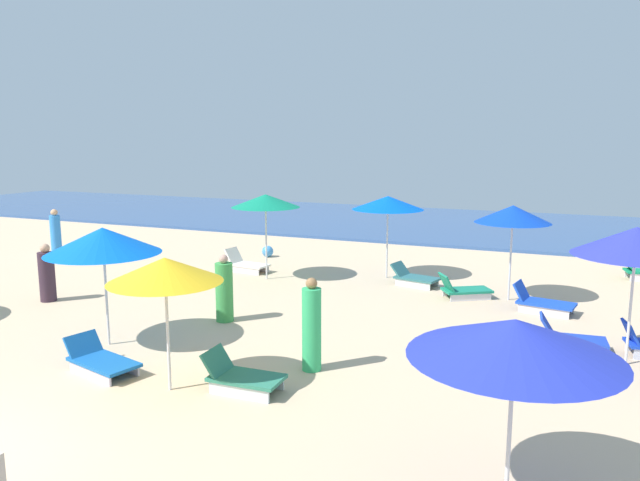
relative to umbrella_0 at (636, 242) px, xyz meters
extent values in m
cube|color=#32548D|center=(-8.47, 16.55, -2.26)|extent=(60.00, 11.77, 0.12)
cylinder|color=silver|center=(0.00, 0.00, -1.29)|extent=(0.05, 0.05, 2.06)
cone|color=#2B33B1|center=(0.00, 0.00, 0.00)|extent=(2.21, 2.21, 0.53)
cube|color=#173CC2|center=(0.09, 0.57, -1.86)|extent=(0.37, 0.59, 0.44)
cube|color=silver|center=(-0.85, 0.14, -2.22)|extent=(1.04, 0.13, 0.20)
cube|color=silver|center=(-0.89, 0.67, -2.22)|extent=(1.04, 0.13, 0.20)
cube|color=#1D3EB5|center=(-0.87, 0.40, -2.09)|extent=(1.20, 0.72, 0.06)
cube|color=#1D3EB5|center=(-1.40, 0.36, -1.87)|extent=(0.37, 0.62, 0.47)
cylinder|color=silver|center=(-2.48, 3.85, -1.31)|extent=(0.05, 0.05, 2.02)
cone|color=#0D3AB7|center=(-2.48, 3.85, -0.07)|extent=(1.91, 1.91, 0.45)
cube|color=silver|center=(-1.58, 2.72, -2.22)|extent=(1.16, 0.25, 0.20)
cube|color=silver|center=(-1.48, 3.28, -2.22)|extent=(1.16, 0.25, 0.20)
cube|color=blue|center=(-1.53, 3.00, -2.09)|extent=(1.40, 0.89, 0.06)
cube|color=blue|center=(-2.12, 3.10, -1.87)|extent=(0.40, 0.68, 0.46)
cube|color=silver|center=(-3.36, 3.39, -2.23)|extent=(0.96, 0.62, 0.18)
cube|color=silver|center=(-3.65, 3.85, -2.23)|extent=(0.96, 0.62, 0.18)
cube|color=#197F5D|center=(-3.51, 3.62, -2.11)|extent=(1.38, 1.19, 0.06)
cube|color=#197F5D|center=(-3.99, 3.32, -1.89)|extent=(0.56, 0.66, 0.47)
cylinder|color=silver|center=(-1.59, -5.43, -1.42)|extent=(0.05, 0.05, 1.80)
cone|color=#2432B2|center=(-1.59, -5.43, -0.30)|extent=(2.35, 2.35, 0.43)
cylinder|color=silver|center=(-9.63, -2.84, -1.38)|extent=(0.05, 0.05, 1.89)
cone|color=blue|center=(-9.63, -2.84, -0.17)|extent=(2.27, 2.27, 0.52)
cylinder|color=silver|center=(-7.11, -4.22, -1.39)|extent=(0.05, 0.05, 1.85)
cone|color=yellow|center=(-7.11, -4.22, -0.27)|extent=(1.88, 1.88, 0.41)
cube|color=silver|center=(-8.71, -4.35, -2.23)|extent=(1.20, 0.35, 0.18)
cube|color=silver|center=(-8.56, -3.80, -2.23)|extent=(1.20, 0.35, 0.18)
cube|color=#165BAA|center=(-8.64, -4.08, -2.11)|extent=(1.49, 1.00, 0.06)
cube|color=#165BAA|center=(-9.25, -3.92, -1.92)|extent=(0.45, 0.69, 0.40)
cube|color=silver|center=(-5.88, -4.07, -2.21)|extent=(1.08, 0.07, 0.21)
cube|color=silver|center=(-5.89, -3.51, -2.21)|extent=(1.08, 0.07, 0.21)
cube|color=#2C765E|center=(-5.89, -3.79, -2.08)|extent=(1.22, 0.70, 0.06)
cube|color=#2C765E|center=(-6.44, -3.81, -1.87)|extent=(0.32, 0.64, 0.43)
cylinder|color=silver|center=(-6.12, 5.06, -1.29)|extent=(0.05, 0.05, 2.06)
cone|color=blue|center=(-6.12, 5.06, -0.06)|extent=(2.11, 2.11, 0.40)
cube|color=silver|center=(-5.09, 4.13, -2.22)|extent=(1.05, 0.28, 0.20)
cube|color=silver|center=(-4.96, 4.68, -2.22)|extent=(1.05, 0.28, 0.20)
cube|color=#2D6669|center=(-5.02, 4.41, -2.09)|extent=(1.31, 0.91, 0.06)
cube|color=#2D6669|center=(-5.56, 4.53, -1.91)|extent=(0.49, 0.69, 0.40)
cube|color=#128256|center=(0.52, 7.63, -1.87)|extent=(0.49, 0.65, 0.41)
cylinder|color=silver|center=(-9.35, 3.51, -1.25)|extent=(0.05, 0.05, 2.15)
cone|color=#0F825C|center=(-9.35, 3.51, 0.02)|extent=(2.01, 2.01, 0.38)
cube|color=silver|center=(-10.35, 3.90, -2.22)|extent=(1.14, 0.19, 0.20)
cube|color=silver|center=(-10.29, 4.42, -2.22)|extent=(1.14, 0.19, 0.20)
cube|color=white|center=(-10.32, 4.16, -2.09)|extent=(1.34, 0.78, 0.06)
cube|color=white|center=(-10.90, 4.23, -1.86)|extent=(0.39, 0.62, 0.49)
cylinder|color=#3082D9|center=(-18.00, 3.89, -1.61)|extent=(0.45, 0.45, 1.43)
sphere|color=tan|center=(-18.00, 3.89, -0.79)|extent=(0.24, 0.24, 0.24)
cylinder|color=green|center=(-8.30, -0.55, -1.64)|extent=(0.53, 0.53, 1.35)
sphere|color=tan|center=(-8.30, -0.55, -0.87)|extent=(0.21, 0.21, 0.21)
cylinder|color=#382633|center=(-13.40, -0.83, -1.68)|extent=(0.56, 0.56, 1.27)
sphere|color=tan|center=(-13.40, -0.83, -0.94)|extent=(0.24, 0.24, 0.24)
cylinder|color=#32B467|center=(-5.28, -2.49, -1.56)|extent=(0.40, 0.40, 1.52)
sphere|color=#976E44|center=(-5.28, -2.49, -0.71)|extent=(0.21, 0.21, 0.21)
sphere|color=#3F89CD|center=(-10.88, 6.50, -2.12)|extent=(0.40, 0.40, 0.40)
camera|label=1|loc=(-1.10, -12.06, 1.86)|focal=34.02mm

